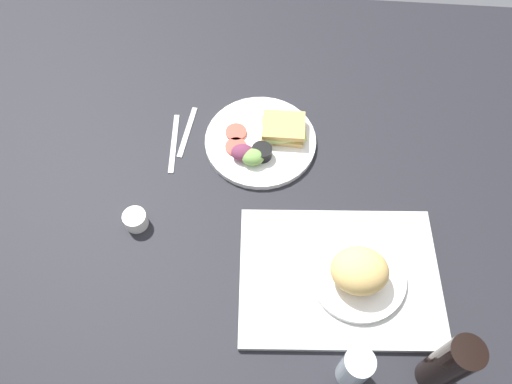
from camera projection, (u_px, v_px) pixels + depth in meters
The scene contains 9 objects.
ground_plane at pixel (265, 193), 125.15cm from camera, with size 190.00×150.00×3.00cm, color black.
serving_tray at pixel (339, 276), 111.44cm from camera, with size 45.00×33.00×1.60cm, color #B2B2AD.
bread_plate_near at pixel (359, 272), 106.98cm from camera, with size 21.84×21.84×9.97cm.
plate_with_salad at pixel (263, 140), 129.68cm from camera, with size 29.42×29.42×5.40cm.
drinking_glass at pixel (355, 368), 96.19cm from camera, with size 6.02×6.02×12.29cm, color silver.
soda_bottle at pixel (448, 365), 91.93cm from camera, with size 6.40×6.40×21.82cm, color black.
espresso_cup at pixel (136, 220), 117.39cm from camera, with size 5.60×5.60×4.00cm, color silver.
fork at pixel (187, 131), 132.97cm from camera, with size 17.00×1.40×0.50cm, color #B7B7BC.
knife at pixel (174, 143), 131.07cm from camera, with size 19.00×1.40×0.50cm, color #B7B7BC.
Camera 1 is at (-2.88, 63.16, 106.53)cm, focal length 34.55 mm.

